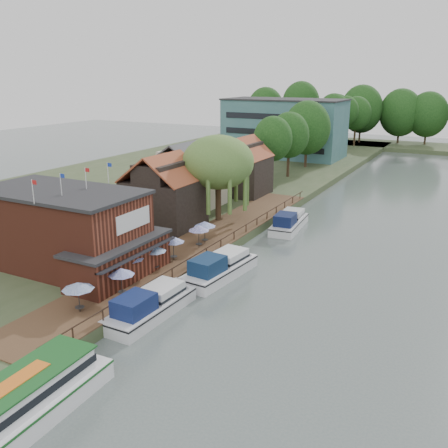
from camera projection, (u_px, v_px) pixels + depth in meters
The scene contains 28 objects.
ground at pixel (220, 306), 40.79m from camera, with size 260.00×260.00×0.00m, color #4C5857.
land_bank at pixel (162, 184), 83.72m from camera, with size 50.00×140.00×1.00m, color #384728.
quay_deck at pixel (198, 244), 52.54m from camera, with size 6.00×50.00×0.10m, color #47301E.
quay_rail at pixel (223, 242), 51.62m from camera, with size 0.20×49.00×1.00m, color black, non-canonical shape.
pub at pixel (78, 231), 44.89m from camera, with size 20.00×11.00×7.30m, color maroon, non-canonical shape.
hotel_block at pixel (284, 128), 107.84m from camera, with size 25.40×12.40×12.30m, color #38666B, non-canonical shape.
cottage_a at pixel (164, 191), 57.86m from camera, with size 8.60×7.60×8.50m, color black, non-canonical shape.
cottage_b at pixel (187, 174), 67.67m from camera, with size 9.60×8.60×8.50m, color beige, non-canonical shape.
cottage_c at pixel (243, 166), 73.49m from camera, with size 7.60×7.60×8.50m, color black, non-canonical shape.
willow at pixel (218, 179), 59.79m from camera, with size 8.60×8.60×10.43m, color #476B2D, non-canonical shape.
umbrella_0 at pixel (79, 297), 37.12m from camera, with size 2.41×2.41×2.38m, color navy, non-canonical shape.
umbrella_1 at pixel (122, 282), 39.78m from camera, with size 2.17×2.17×2.38m, color navy, non-canonical shape.
umbrella_2 at pixel (132, 266), 43.05m from camera, with size 2.05×2.05×2.38m, color navy, non-canonical shape.
umbrella_3 at pixel (155, 258), 45.04m from camera, with size 2.17×2.17×2.38m, color #19478D, non-canonical shape.
umbrella_4 at pixel (174, 248), 47.53m from camera, with size 2.15×2.15×2.38m, color #1B3099, non-canonical shape.
umbrella_5 at pixel (199, 236), 51.03m from camera, with size 2.17×2.17×2.38m, color navy, non-canonical shape.
umbrella_6 at pixel (205, 232), 52.37m from camera, with size 2.33×2.33×2.38m, color #1C349A, non-canonical shape.
cruiser_0 at pixel (150, 302), 38.75m from camera, with size 3.25×10.06×2.44m, color silver, non-canonical shape.
cruiser_1 at pixel (220, 265), 46.25m from camera, with size 3.34×10.33×2.52m, color white, non-canonical shape.
cruiser_2 at pixel (289, 220), 60.85m from camera, with size 3.17×9.80×2.37m, color silver, non-canonical shape.
tour_boat at pixel (10, 408), 26.11m from camera, with size 3.64×12.87×2.81m, color silver, non-canonical shape.
swan at pixel (90, 352), 33.65m from camera, with size 0.44×0.44×0.44m, color white.
bank_tree_0 at pixel (272, 150), 80.32m from camera, with size 6.30×6.30×10.94m, color #143811, non-canonical shape.
bank_tree_1 at pixel (289, 145), 85.98m from camera, with size 6.87×6.87×11.17m, color #143811, non-canonical shape.
bank_tree_2 at pixel (307, 134), 94.79m from camera, with size 8.86×8.86×12.60m, color #143811, non-canonical shape.
bank_tree_3 at pixel (333, 124), 111.50m from camera, with size 7.14×7.14×13.27m, color #143811, non-canonical shape.
bank_tree_4 at pixel (345, 123), 118.41m from camera, with size 6.10×6.10×12.47m, color #143811, non-canonical shape.
bank_tree_5 at pixel (356, 121), 123.72m from camera, with size 7.27×7.27×12.15m, color #143811, non-canonical shape.
Camera 1 is at (17.67, -32.66, 18.18)m, focal length 40.00 mm.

